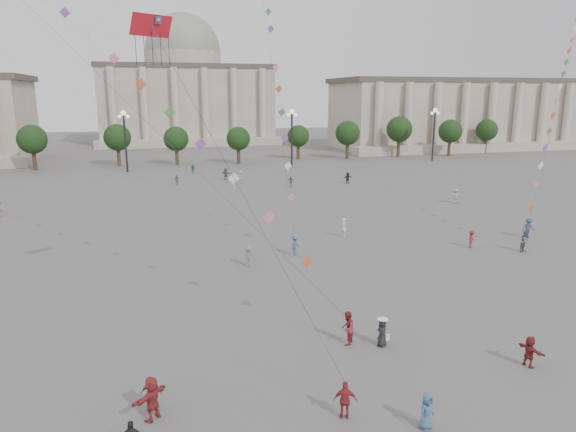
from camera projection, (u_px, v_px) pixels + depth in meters
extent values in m
plane|color=#5D5B58|center=(373.00, 342.00, 28.22)|extent=(360.00, 360.00, 0.00)
cube|color=#A69A8B|center=(486.00, 115.00, 134.77)|extent=(80.00, 22.00, 16.00)
cube|color=#4B4237|center=(489.00, 81.00, 132.78)|extent=(81.60, 22.44, 1.20)
cube|color=#A69A8B|center=(517.00, 146.00, 124.18)|extent=(84.00, 4.00, 2.00)
cube|color=#A69A8B|center=(186.00, 106.00, 147.92)|extent=(46.00, 30.00, 20.00)
cube|color=#4B4237|center=(184.00, 68.00, 145.47)|extent=(46.92, 30.60, 1.20)
cube|color=#A69A8B|center=(192.00, 143.00, 134.04)|extent=(48.30, 4.00, 2.00)
cylinder|color=#A69A8B|center=(184.00, 61.00, 145.03)|extent=(21.00, 21.00, 5.00)
sphere|color=gray|center=(183.00, 52.00, 144.45)|extent=(21.00, 21.00, 21.00)
cylinder|color=#37291B|center=(42.00, 159.00, 93.33)|extent=(0.70, 0.70, 3.52)
sphere|color=black|center=(40.00, 139.00, 92.48)|extent=(5.12, 5.12, 5.12)
cylinder|color=#37291B|center=(112.00, 157.00, 96.40)|extent=(0.70, 0.70, 3.52)
sphere|color=black|center=(110.00, 138.00, 95.55)|extent=(5.12, 5.12, 5.12)
cylinder|color=#37291B|center=(177.00, 155.00, 99.48)|extent=(0.70, 0.70, 3.52)
sphere|color=black|center=(176.00, 136.00, 98.63)|extent=(5.12, 5.12, 5.12)
cylinder|color=#37291B|center=(238.00, 154.00, 102.56)|extent=(0.70, 0.70, 3.52)
sphere|color=black|center=(237.00, 135.00, 101.71)|extent=(5.12, 5.12, 5.12)
cylinder|color=#37291B|center=(295.00, 152.00, 105.64)|extent=(0.70, 0.70, 3.52)
sphere|color=black|center=(295.00, 134.00, 104.79)|extent=(5.12, 5.12, 5.12)
cylinder|color=#37291B|center=(350.00, 150.00, 108.71)|extent=(0.70, 0.70, 3.52)
sphere|color=black|center=(350.00, 133.00, 107.86)|extent=(5.12, 5.12, 5.12)
cylinder|color=#37291B|center=(401.00, 149.00, 111.79)|extent=(0.70, 0.70, 3.52)
sphere|color=black|center=(402.00, 132.00, 110.94)|extent=(5.12, 5.12, 5.12)
cylinder|color=#37291B|center=(450.00, 147.00, 114.87)|extent=(0.70, 0.70, 3.52)
sphere|color=black|center=(451.00, 131.00, 114.02)|extent=(5.12, 5.12, 5.12)
cylinder|color=#37291B|center=(496.00, 146.00, 117.95)|extent=(0.70, 0.70, 3.52)
sphere|color=black|center=(497.00, 130.00, 117.09)|extent=(5.12, 5.12, 5.12)
cylinder|color=#262628|center=(126.00, 143.00, 88.92)|extent=(0.36, 0.36, 10.00)
sphere|color=#FFE5B2|center=(123.00, 113.00, 87.71)|extent=(0.90, 0.90, 0.90)
sphere|color=#FFE5B2|center=(119.00, 117.00, 87.67)|extent=(0.60, 0.60, 0.60)
sphere|color=#FFE5B2|center=(128.00, 116.00, 88.03)|extent=(0.60, 0.60, 0.60)
cylinder|color=#262628|center=(292.00, 140.00, 96.61)|extent=(0.36, 0.36, 10.00)
sphere|color=#FFE5B2|center=(292.00, 111.00, 95.41)|extent=(0.90, 0.90, 0.90)
sphere|color=#FFE5B2|center=(288.00, 115.00, 95.37)|extent=(0.60, 0.60, 0.60)
sphere|color=#FFE5B2|center=(295.00, 115.00, 95.73)|extent=(0.60, 0.60, 0.60)
cylinder|color=#262628|center=(434.00, 136.00, 104.30)|extent=(0.36, 0.36, 10.00)
sphere|color=#FFE5B2|center=(435.00, 110.00, 103.10)|extent=(0.90, 0.90, 0.90)
sphere|color=#FFE5B2|center=(432.00, 113.00, 103.06)|extent=(0.60, 0.60, 0.60)
sphere|color=#FFE5B2|center=(438.00, 113.00, 103.42)|extent=(0.60, 0.60, 0.60)
imported|color=#395D80|center=(193.00, 169.00, 88.09)|extent=(1.02, 0.59, 1.63)
imported|color=white|center=(241.00, 177.00, 79.07)|extent=(1.77, 1.30, 1.85)
imported|color=slate|center=(248.00, 256.00, 40.50)|extent=(1.17, 0.77, 1.69)
imported|color=white|center=(456.00, 196.00, 64.14)|extent=(1.77, 0.88, 1.83)
imported|color=maroon|center=(472.00, 239.00, 45.50)|extent=(1.17, 1.10, 1.59)
imported|color=black|center=(348.00, 178.00, 78.46)|extent=(1.67, 1.10, 1.72)
imported|color=#5D5E62|center=(226.00, 174.00, 81.69)|extent=(1.66, 1.67, 1.93)
imported|color=silver|center=(344.00, 228.00, 48.91)|extent=(0.66, 0.78, 1.83)
imported|color=navy|center=(528.00, 228.00, 48.56)|extent=(1.33, 0.90, 1.92)
imported|color=slate|center=(177.00, 180.00, 76.83)|extent=(1.02, 0.78, 1.61)
imported|color=#3A5E82|center=(426.00, 411.00, 20.77)|extent=(0.90, 0.78, 1.56)
imported|color=maroon|center=(530.00, 351.00, 25.56)|extent=(0.80, 1.56, 1.61)
imported|color=slate|center=(291.00, 182.00, 75.40)|extent=(1.02, 0.81, 1.62)
imported|color=maroon|center=(345.00, 400.00, 21.43)|extent=(1.07, 0.72, 1.69)
imported|color=maroon|center=(152.00, 398.00, 21.33)|extent=(1.71, 1.63, 1.94)
imported|color=slate|center=(151.00, 393.00, 22.02)|extent=(0.98, 0.62, 1.56)
imported|color=maroon|center=(347.00, 328.00, 27.82)|extent=(1.11, 1.16, 1.89)
imported|color=#385F80|center=(295.00, 245.00, 43.32)|extent=(1.28, 1.24, 1.75)
imported|color=#5E5F63|center=(525.00, 241.00, 44.25)|extent=(1.11, 1.01, 1.87)
imported|color=black|center=(382.00, 333.00, 27.64)|extent=(0.91, 0.87, 1.57)
cone|color=white|center=(383.00, 318.00, 27.45)|extent=(0.52, 0.52, 0.14)
cylinder|color=white|center=(383.00, 319.00, 27.46)|extent=(0.60, 0.60, 0.02)
cube|color=white|center=(387.00, 337.00, 27.62)|extent=(0.22, 0.10, 0.35)
cube|color=red|center=(151.00, 25.00, 25.20)|extent=(2.15, 1.59, 1.02)
cube|color=green|center=(143.00, 20.00, 25.01)|extent=(0.40, 0.35, 0.34)
cube|color=#2052AD|center=(158.00, 20.00, 25.19)|extent=(0.40, 0.35, 0.34)
sphere|color=gold|center=(143.00, 20.00, 24.98)|extent=(0.20, 0.20, 0.20)
sphere|color=gold|center=(158.00, 20.00, 25.15)|extent=(0.20, 0.20, 0.20)
cylinder|color=#3F3F3F|center=(240.00, 189.00, 23.22)|extent=(0.02, 0.02, 19.14)
cylinder|color=#3F3F3F|center=(25.00, 2.00, 39.81)|extent=(0.02, 0.02, 69.30)
cube|color=#D56232|center=(307.00, 262.00, 28.56)|extent=(0.76, 0.25, 0.76)
cube|color=pink|center=(269.00, 217.00, 29.55)|extent=(0.76, 0.25, 0.76)
cube|color=white|center=(234.00, 178.00, 30.58)|extent=(0.76, 0.25, 0.76)
cube|color=#8750A0|center=(201.00, 144.00, 31.64)|extent=(0.76, 0.25, 0.76)
cube|color=#488F42|center=(170.00, 113.00, 32.71)|extent=(0.76, 0.25, 0.76)
cube|color=#D56232|center=(141.00, 84.00, 33.79)|extent=(0.76, 0.25, 0.76)
cube|color=pink|center=(114.00, 58.00, 34.88)|extent=(0.76, 0.25, 0.76)
cube|color=white|center=(89.00, 34.00, 35.99)|extent=(0.76, 0.25, 0.76)
cube|color=#8750A0|center=(65.00, 12.00, 37.10)|extent=(0.76, 0.25, 0.76)
cube|color=pink|center=(292.00, 198.00, 44.17)|extent=(0.76, 0.25, 0.76)
cube|color=white|center=(288.00, 166.00, 45.31)|extent=(0.76, 0.25, 0.76)
cube|color=#8750A0|center=(285.00, 138.00, 46.50)|extent=(0.76, 0.25, 0.76)
cube|color=#488F42|center=(282.00, 112.00, 47.71)|extent=(0.76, 0.25, 0.76)
cube|color=#D56232|center=(279.00, 89.00, 48.95)|extent=(0.76, 0.25, 0.76)
cube|color=pink|center=(276.00, 67.00, 50.19)|extent=(0.76, 0.25, 0.76)
cube|color=white|center=(273.00, 47.00, 51.45)|extent=(0.76, 0.25, 0.76)
cube|color=#8750A0|center=(271.00, 29.00, 52.72)|extent=(0.76, 0.25, 0.76)
cube|color=#488F42|center=(268.00, 12.00, 54.00)|extent=(0.76, 0.25, 0.76)
cylinder|color=#3F3F3F|center=(573.00, 46.00, 57.73)|extent=(0.02, 0.02, 54.83)
cube|color=#D56232|center=(532.00, 207.00, 44.97)|extent=(0.76, 0.25, 0.76)
cube|color=pink|center=(536.00, 185.00, 45.93)|extent=(0.76, 0.25, 0.76)
cube|color=white|center=(541.00, 166.00, 46.91)|extent=(0.76, 0.25, 0.76)
cube|color=#8750A0|center=(545.00, 148.00, 47.91)|extent=(0.76, 0.25, 0.76)
cube|color=#488F42|center=(549.00, 131.00, 48.93)|extent=(0.76, 0.25, 0.76)
cube|color=#D56232|center=(553.00, 115.00, 49.95)|extent=(0.76, 0.25, 0.76)
cube|color=pink|center=(557.00, 101.00, 50.99)|extent=(0.76, 0.25, 0.76)
cube|color=white|center=(560.00, 87.00, 52.03)|extent=(0.76, 0.25, 0.76)
cube|color=#8750A0|center=(563.00, 74.00, 53.07)|extent=(0.76, 0.25, 0.76)
cube|color=#488F42|center=(566.00, 62.00, 54.12)|extent=(0.76, 0.25, 0.76)
cube|color=#D56232|center=(569.00, 50.00, 55.18)|extent=(0.76, 0.25, 0.76)
cube|color=pink|center=(572.00, 39.00, 56.24)|extent=(0.76, 0.25, 0.76)
cube|color=white|center=(575.00, 29.00, 57.30)|extent=(0.76, 0.25, 0.76)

